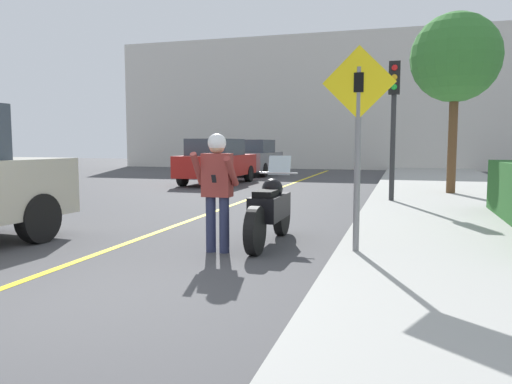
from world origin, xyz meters
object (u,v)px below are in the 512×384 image
motorcycle (270,210)px  street_tree (456,58)px  parked_car_grey (254,157)px  person_biker (217,181)px  crossing_sign (358,129)px  traffic_light (394,104)px  parked_car_red (217,161)px

motorcycle → street_tree: bearing=67.0°
parked_car_grey → person_biker: bearing=-75.0°
crossing_sign → street_tree: bearing=77.6°
crossing_sign → parked_car_grey: size_ratio=0.61×
street_tree → traffic_light: bearing=-123.1°
crossing_sign → parked_car_red: bearing=118.9°
parked_car_red → crossing_sign: bearing=-61.1°
parked_car_red → traffic_light: bearing=-38.5°
traffic_light → parked_car_grey: size_ratio=0.78×
street_tree → parked_car_red: (-7.96, 2.76, -2.94)m
person_biker → parked_car_grey: 16.82m
parked_car_red → parked_car_grey: bearing=91.4°
street_tree → person_biker: bearing=-114.3°
parked_car_grey → street_tree: bearing=-44.6°
crossing_sign → person_biker: bearing=178.3°
street_tree → parked_car_red: 8.92m
parked_car_grey → crossing_sign: bearing=-69.0°
traffic_light → parked_car_red: traffic_light is taller
person_biker → crossing_sign: size_ratio=0.64×
traffic_light → street_tree: size_ratio=0.67×
parked_car_grey → motorcycle: bearing=-72.5°
person_biker → traffic_light: (2.21, 5.92, 1.44)m
motorcycle → person_biker: size_ratio=1.35×
motorcycle → parked_car_red: (-4.77, 10.25, 0.34)m
motorcycle → crossing_sign: bearing=-31.6°
person_biker → crossing_sign: crossing_sign is taller
crossing_sign → street_tree: street_tree is taller
person_biker → parked_car_grey: size_ratio=0.39×
crossing_sign → parked_car_grey: bearing=111.0°
crossing_sign → motorcycle: bearing=148.4°
crossing_sign → parked_car_red: crossing_sign is taller
person_biker → parked_car_red: parked_car_red is taller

